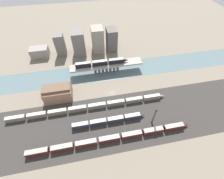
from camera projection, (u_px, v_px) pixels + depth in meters
ground_plane at (112, 93)px, 114.93m from camera, size 400.00×400.00×0.00m
railbed_yard at (119, 120)px, 99.35m from camera, size 280.00×42.00×0.01m
river_water at (107, 71)px, 131.07m from camera, size 320.00×22.91×0.01m
bridge at (107, 66)px, 126.24m from camera, size 60.66×8.87×8.16m
train_on_bridge at (102, 63)px, 122.94m from camera, size 44.30×3.11×4.16m
train_yard_near at (112, 138)px, 88.94m from camera, size 99.19×3.01×3.91m
train_yard_mid at (109, 120)px, 96.82m from camera, size 48.27×2.90×3.95m
train_yard_far at (89, 107)px, 103.93m from camera, size 110.76×2.78×3.74m
warehouse_building at (58, 92)px, 108.62m from camera, size 19.91×11.86×10.63m
signal_tower at (154, 117)px, 92.62m from camera, size 1.08×1.08×14.95m
city_block_far_left at (40, 52)px, 142.41m from camera, size 16.38×10.07×9.07m
city_block_left at (60, 45)px, 140.59m from camera, size 8.71×8.18×20.19m
city_block_center at (79, 43)px, 140.43m from camera, size 10.89×15.64×23.28m
city_block_right at (98, 40)px, 143.83m from camera, size 10.84×13.92×23.47m
city_block_far_right at (112, 39)px, 146.36m from camera, size 9.46×13.60×21.11m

